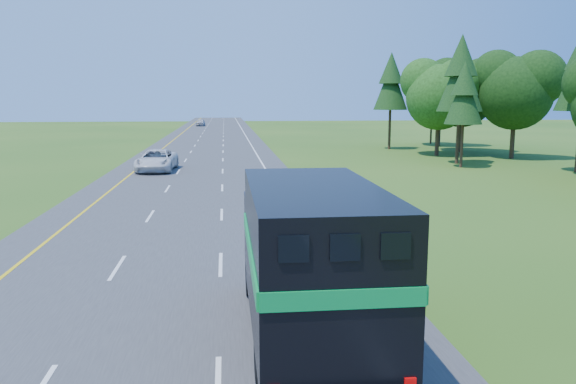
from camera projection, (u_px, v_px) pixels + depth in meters
name	position (u px, v px, depth m)	size (l,w,h in m)	color
road	(205.00, 157.00, 58.43)	(15.00, 260.00, 0.04)	#38383A
lane_markings	(205.00, 157.00, 58.43)	(11.15, 260.00, 0.01)	yellow
tree_wall_right	(555.00, 99.00, 40.72)	(16.00, 100.00, 12.00)	#19350E
horse_truck	(309.00, 259.00, 13.36)	(2.95, 9.13, 4.03)	black
white_suv	(157.00, 160.00, 46.98)	(2.94, 6.38, 1.77)	silver
far_car	(201.00, 123.00, 126.76)	(1.79, 4.45, 1.52)	#AEADB4
delineator	(375.00, 202.00, 29.62)	(0.09, 0.05, 1.12)	orange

